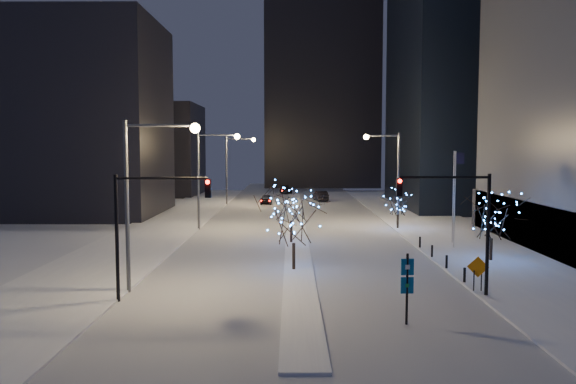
{
  "coord_description": "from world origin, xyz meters",
  "views": [
    {
      "loc": [
        -0.52,
        -30.14,
        8.47
      ],
      "look_at": [
        -0.76,
        13.19,
        5.0
      ],
      "focal_mm": 35.0,
      "sensor_mm": 36.0,
      "label": 1
    }
  ],
  "objects_px": {
    "car_mid": "(321,196)",
    "holiday_tree_median_far": "(291,203)",
    "wayfinding_sign": "(407,281)",
    "car_near": "(266,199)",
    "car_far": "(286,190)",
    "holiday_tree_median_near": "(294,218)",
    "holiday_tree_plaza_near": "(492,218)",
    "holiday_tree_plaza_far": "(398,203)",
    "street_lamp_w_mid": "(209,167)",
    "traffic_signal_west": "(145,216)",
    "traffic_signal_east": "(460,214)",
    "street_lamp_w_near": "(145,181)",
    "street_lamp_east": "(390,166)",
    "street_lamp_w_far": "(234,161)",
    "construction_sign": "(478,270)"
  },
  "relations": [
    {
      "from": "car_mid",
      "to": "holiday_tree_plaza_far",
      "type": "distance_m",
      "value": 31.52
    },
    {
      "from": "traffic_signal_east",
      "to": "holiday_tree_plaza_far",
      "type": "xyz_separation_m",
      "value": [
        1.56,
        26.33,
        -2.03
      ]
    },
    {
      "from": "traffic_signal_west",
      "to": "holiday_tree_plaza_far",
      "type": "height_order",
      "value": "traffic_signal_west"
    },
    {
      "from": "wayfinding_sign",
      "to": "construction_sign",
      "type": "distance_m",
      "value": 7.89
    },
    {
      "from": "street_lamp_w_far",
      "to": "wayfinding_sign",
      "type": "xyz_separation_m",
      "value": [
        13.94,
        -55.91,
        -4.38
      ]
    },
    {
      "from": "construction_sign",
      "to": "holiday_tree_plaza_far",
      "type": "bearing_deg",
      "value": 103.29
    },
    {
      "from": "street_lamp_w_mid",
      "to": "holiday_tree_median_far",
      "type": "height_order",
      "value": "street_lamp_w_mid"
    },
    {
      "from": "car_mid",
      "to": "holiday_tree_plaza_near",
      "type": "height_order",
      "value": "holiday_tree_plaza_near"
    },
    {
      "from": "car_mid",
      "to": "wayfinding_sign",
      "type": "relative_size",
      "value": 1.41
    },
    {
      "from": "holiday_tree_median_near",
      "to": "holiday_tree_plaza_far",
      "type": "relative_size",
      "value": 1.38
    },
    {
      "from": "holiday_tree_median_near",
      "to": "wayfinding_sign",
      "type": "height_order",
      "value": "holiday_tree_median_near"
    },
    {
      "from": "traffic_signal_west",
      "to": "construction_sign",
      "type": "xyz_separation_m",
      "value": [
        18.74,
        1.88,
        -3.39
      ]
    },
    {
      "from": "street_lamp_w_far",
      "to": "construction_sign",
      "type": "height_order",
      "value": "street_lamp_w_far"
    },
    {
      "from": "traffic_signal_east",
      "to": "car_mid",
      "type": "height_order",
      "value": "traffic_signal_east"
    },
    {
      "from": "car_far",
      "to": "holiday_tree_plaza_far",
      "type": "height_order",
      "value": "holiday_tree_plaza_far"
    },
    {
      "from": "street_lamp_w_near",
      "to": "street_lamp_w_far",
      "type": "relative_size",
      "value": 1.0
    },
    {
      "from": "traffic_signal_east",
      "to": "holiday_tree_plaza_far",
      "type": "bearing_deg",
      "value": 86.61
    },
    {
      "from": "traffic_signal_west",
      "to": "holiday_tree_median_near",
      "type": "height_order",
      "value": "traffic_signal_west"
    },
    {
      "from": "street_lamp_east",
      "to": "car_far",
      "type": "relative_size",
      "value": 2.06
    },
    {
      "from": "traffic_signal_east",
      "to": "holiday_tree_median_far",
      "type": "bearing_deg",
      "value": 118.16
    },
    {
      "from": "street_lamp_w_far",
      "to": "holiday_tree_median_near",
      "type": "height_order",
      "value": "street_lamp_w_far"
    },
    {
      "from": "construction_sign",
      "to": "street_lamp_east",
      "type": "bearing_deg",
      "value": 104.18
    },
    {
      "from": "street_lamp_w_mid",
      "to": "traffic_signal_east",
      "type": "height_order",
      "value": "street_lamp_w_mid"
    },
    {
      "from": "car_far",
      "to": "wayfinding_sign",
      "type": "relative_size",
      "value": 1.41
    },
    {
      "from": "car_mid",
      "to": "holiday_tree_plaza_near",
      "type": "relative_size",
      "value": 0.98
    },
    {
      "from": "traffic_signal_west",
      "to": "construction_sign",
      "type": "bearing_deg",
      "value": 5.73
    },
    {
      "from": "holiday_tree_plaza_far",
      "to": "street_lamp_w_mid",
      "type": "bearing_deg",
      "value": -179.04
    },
    {
      "from": "street_lamp_w_near",
      "to": "holiday_tree_median_far",
      "type": "distance_m",
      "value": 18.87
    },
    {
      "from": "street_lamp_w_far",
      "to": "street_lamp_east",
      "type": "bearing_deg",
      "value": -49.15
    },
    {
      "from": "car_mid",
      "to": "holiday_tree_plaza_far",
      "type": "height_order",
      "value": "holiday_tree_plaza_far"
    },
    {
      "from": "car_far",
      "to": "street_lamp_w_mid",
      "type": "bearing_deg",
      "value": -106.02
    },
    {
      "from": "car_mid",
      "to": "car_far",
      "type": "bearing_deg",
      "value": -75.4
    },
    {
      "from": "street_lamp_w_mid",
      "to": "traffic_signal_west",
      "type": "relative_size",
      "value": 1.43
    },
    {
      "from": "traffic_signal_west",
      "to": "holiday_tree_plaza_far",
      "type": "distance_m",
      "value": 33.31
    },
    {
      "from": "traffic_signal_west",
      "to": "holiday_tree_plaza_far",
      "type": "bearing_deg",
      "value": 55.28
    },
    {
      "from": "traffic_signal_west",
      "to": "holiday_tree_median_far",
      "type": "relative_size",
      "value": 1.3
    },
    {
      "from": "traffic_signal_west",
      "to": "holiday_tree_median_far",
      "type": "height_order",
      "value": "traffic_signal_west"
    },
    {
      "from": "car_mid",
      "to": "car_far",
      "type": "distance_m",
      "value": 14.68
    },
    {
      "from": "street_lamp_w_near",
      "to": "holiday_tree_plaza_near",
      "type": "relative_size",
      "value": 2.01
    },
    {
      "from": "holiday_tree_plaza_near",
      "to": "holiday_tree_plaza_far",
      "type": "height_order",
      "value": "holiday_tree_plaza_near"
    },
    {
      "from": "car_near",
      "to": "car_far",
      "type": "bearing_deg",
      "value": 80.86
    },
    {
      "from": "holiday_tree_median_near",
      "to": "holiday_tree_plaza_near",
      "type": "distance_m",
      "value": 14.94
    },
    {
      "from": "street_lamp_east",
      "to": "car_far",
      "type": "distance_m",
      "value": 43.64
    },
    {
      "from": "car_mid",
      "to": "holiday_tree_median_far",
      "type": "distance_m",
      "value": 39.89
    },
    {
      "from": "holiday_tree_median_near",
      "to": "holiday_tree_plaza_near",
      "type": "relative_size",
      "value": 1.12
    },
    {
      "from": "holiday_tree_median_near",
      "to": "holiday_tree_median_far",
      "type": "bearing_deg",
      "value": 90.87
    },
    {
      "from": "holiday_tree_median_near",
      "to": "holiday_tree_median_far",
      "type": "xyz_separation_m",
      "value": [
        -0.17,
        10.95,
        -0.1
      ]
    },
    {
      "from": "holiday_tree_plaza_near",
      "to": "wayfinding_sign",
      "type": "distance_m",
      "value": 17.47
    },
    {
      "from": "car_far",
      "to": "construction_sign",
      "type": "relative_size",
      "value": 2.4
    },
    {
      "from": "street_lamp_w_near",
      "to": "holiday_tree_median_far",
      "type": "xyz_separation_m",
      "value": [
        8.44,
        16.63,
        -2.93
      ]
    }
  ]
}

